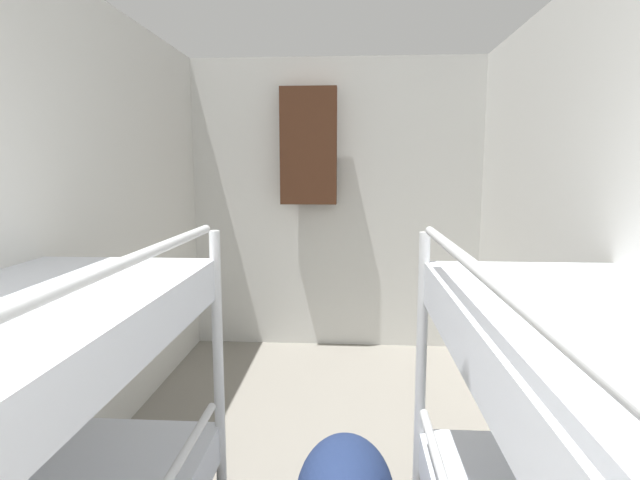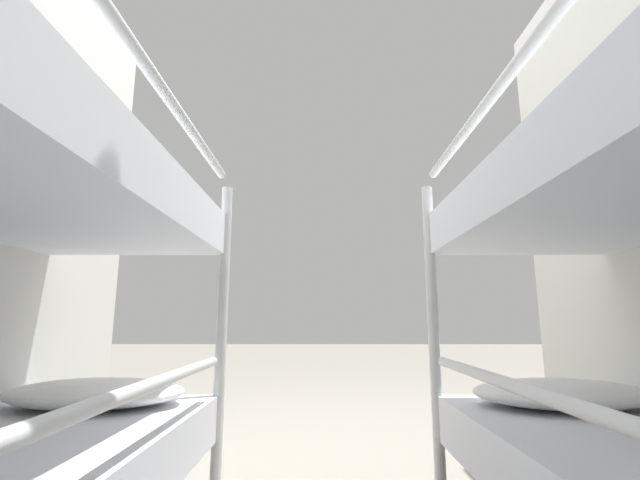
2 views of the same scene
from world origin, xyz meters
name	(u,v)px [view 1 (image 1 of 2)]	position (x,y,z in m)	size (l,w,h in m)	color
wall_left	(14,246)	(-1.20, 2.20, 1.17)	(0.06, 4.51, 2.35)	silver
wall_back	(336,206)	(0.00, 4.42, 1.17)	(2.45, 0.06, 2.35)	silver
hanging_coat	(309,146)	(-0.21, 4.27, 1.65)	(0.44, 0.12, 0.90)	#472819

